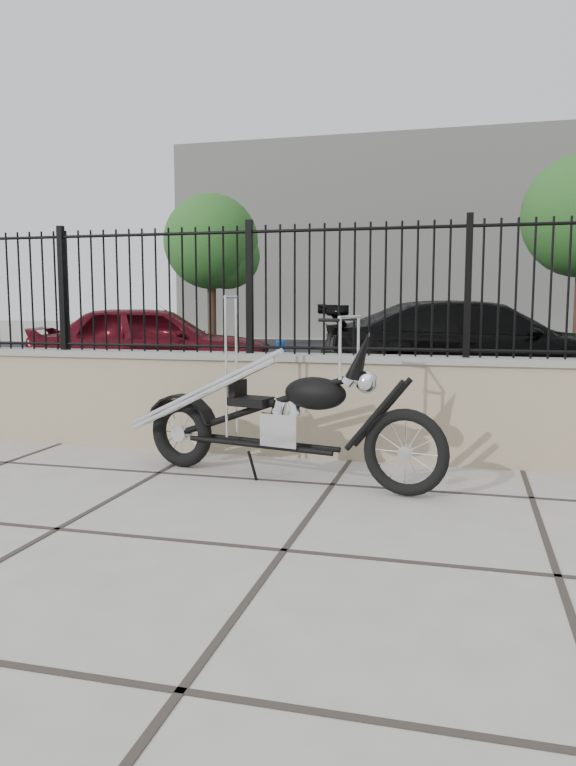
{
  "coord_description": "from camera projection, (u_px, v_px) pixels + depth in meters",
  "views": [
    {
      "loc": [
        0.99,
        -3.71,
        1.44
      ],
      "look_at": [
        -0.46,
        1.85,
        0.76
      ],
      "focal_mm": 32.0,
      "sensor_mm": 36.0,
      "label": 1
    }
  ],
  "objects": [
    {
      "name": "bollard_a",
      "position": [
        281.0,
        379.0,
        8.6
      ],
      "size": [
        0.13,
        0.13,
        0.96
      ],
      "primitive_type": "cylinder",
      "rotation": [
        0.0,
        0.0,
        -0.18
      ],
      "color": "blue",
      "rests_on": "ground_plane"
    },
    {
      "name": "parking_lot",
      "position": [
        421.0,
        365.0,
        15.99
      ],
      "size": [
        30.0,
        30.0,
        0.0
      ],
      "primitive_type": "plane",
      "color": "black",
      "rests_on": "ground"
    },
    {
      "name": "chopper_motorcycle",
      "position": [
        279.0,
        387.0,
        5.49
      ],
      "size": [
        2.58,
        1.0,
        1.53
      ],
      "primitive_type": null,
      "rotation": [
        0.0,
        0.0,
        -0.22
      ],
      "color": "black",
      "rests_on": "ground_plane"
    },
    {
      "name": "retaining_wall",
      "position": [
        353.0,
        407.0,
        6.32
      ],
      "size": [
        14.0,
        0.36,
        0.96
      ],
      "primitive_type": "cube",
      "color": "gray",
      "rests_on": "ground_plane"
    },
    {
      "name": "tree_left",
      "position": [
        211.0,
        237.0,
        21.07
      ],
      "size": [
        2.92,
        2.92,
        4.93
      ],
      "rotation": [
        0.0,
        0.0,
        -0.32
      ],
      "color": "#382619",
      "rests_on": "ground_plane"
    },
    {
      "name": "car_red",
      "position": [
        154.0,
        344.0,
        12.03
      ],
      "size": [
        4.54,
        2.98,
        1.44
      ],
      "primitive_type": "imported",
      "rotation": [
        0.0,
        0.0,
        1.9
      ],
      "color": "#500B14",
      "rests_on": "parking_lot"
    },
    {
      "name": "background_building",
      "position": [
        444.0,
        242.0,
        28.99
      ],
      "size": [
        22.0,
        6.0,
        8.0
      ],
      "primitive_type": "cube",
      "color": "beige",
      "rests_on": "ground_plane"
    },
    {
      "name": "ground_plane",
      "position": [
        284.0,
        551.0,
        3.98
      ],
      "size": [
        90.0,
        90.0,
        0.0
      ],
      "primitive_type": "plane",
      "color": "#99968E",
      "rests_on": "ground"
    },
    {
      "name": "iron_fence",
      "position": [
        354.0,
        289.0,
        6.2
      ],
      "size": [
        14.0,
        0.08,
        1.2
      ],
      "primitive_type": "cube",
      "color": "black",
      "rests_on": "retaining_wall"
    },
    {
      "name": "car_black",
      "position": [
        479.0,
        347.0,
        10.9
      ],
      "size": [
        5.47,
        3.41,
        1.48
      ],
      "primitive_type": "imported",
      "rotation": [
        0.0,
        0.0,
        1.85
      ],
      "color": "black",
      "rests_on": "parking_lot"
    }
  ]
}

